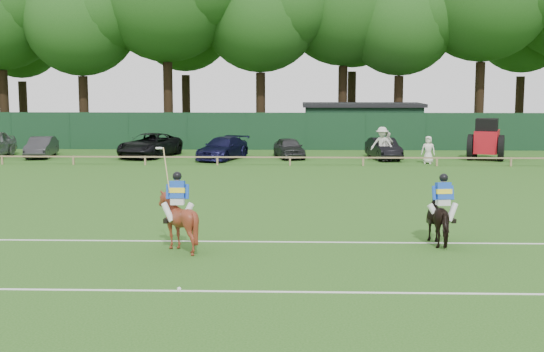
{
  "coord_description": "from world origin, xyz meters",
  "views": [
    {
      "loc": [
        1.3,
        -21.58,
        4.65
      ],
      "look_at": [
        0.5,
        3.0,
        1.4
      ],
      "focal_mm": 48.0,
      "sensor_mm": 36.0,
      "label": 1
    }
  ],
  "objects_px": {
    "polo_ball": "(179,289)",
    "utility_shed": "(362,124)",
    "spectator_mid": "(388,146)",
    "horse_dark": "(442,220)",
    "horse_chestnut": "(178,221)",
    "hatch_grey": "(289,148)",
    "estate_black": "(384,149)",
    "tractor": "(487,140)",
    "suv_black": "(150,145)",
    "spectator_left": "(382,144)",
    "sedan_grey": "(41,147)",
    "spectator_right": "(428,150)",
    "sedan_navy": "(223,148)"
  },
  "relations": [
    {
      "from": "horse_dark",
      "to": "suv_black",
      "type": "relative_size",
      "value": 0.33
    },
    {
      "from": "horse_chestnut",
      "to": "sedan_navy",
      "type": "distance_m",
      "value": 23.09
    },
    {
      "from": "horse_chestnut",
      "to": "utility_shed",
      "type": "distance_m",
      "value": 33.06
    },
    {
      "from": "spectator_left",
      "to": "spectator_mid",
      "type": "distance_m",
      "value": 0.4
    },
    {
      "from": "sedan_grey",
      "to": "horse_dark",
      "type": "bearing_deg",
      "value": -55.72
    },
    {
      "from": "hatch_grey",
      "to": "spectator_mid",
      "type": "bearing_deg",
      "value": -26.14
    },
    {
      "from": "spectator_right",
      "to": "spectator_left",
      "type": "bearing_deg",
      "value": 171.78
    },
    {
      "from": "spectator_right",
      "to": "polo_ball",
      "type": "relative_size",
      "value": 17.27
    },
    {
      "from": "sedan_navy",
      "to": "tractor",
      "type": "xyz_separation_m",
      "value": [
        15.51,
        0.37,
        0.49
      ]
    },
    {
      "from": "suv_black",
      "to": "spectator_right",
      "type": "bearing_deg",
      "value": 4.61
    },
    {
      "from": "horse_dark",
      "to": "spectator_right",
      "type": "distance_m",
      "value": 20.53
    },
    {
      "from": "spectator_left",
      "to": "spectator_right",
      "type": "relative_size",
      "value": 1.27
    },
    {
      "from": "spectator_right",
      "to": "tractor",
      "type": "bearing_deg",
      "value": 48.76
    },
    {
      "from": "polo_ball",
      "to": "utility_shed",
      "type": "xyz_separation_m",
      "value": [
        7.27,
        35.98,
        1.49
      ]
    },
    {
      "from": "horse_dark",
      "to": "spectator_left",
      "type": "height_order",
      "value": "spectator_left"
    },
    {
      "from": "horse_dark",
      "to": "suv_black",
      "type": "bearing_deg",
      "value": -70.21
    },
    {
      "from": "horse_chestnut",
      "to": "tractor",
      "type": "bearing_deg",
      "value": -121.81
    },
    {
      "from": "sedan_grey",
      "to": "spectator_left",
      "type": "distance_m",
      "value": 20.44
    },
    {
      "from": "utility_shed",
      "to": "tractor",
      "type": "relative_size",
      "value": 2.52
    },
    {
      "from": "polo_ball",
      "to": "horse_dark",
      "type": "bearing_deg",
      "value": 35.61
    },
    {
      "from": "utility_shed",
      "to": "spectator_mid",
      "type": "bearing_deg",
      "value": -86.21
    },
    {
      "from": "suv_black",
      "to": "spectator_mid",
      "type": "relative_size",
      "value": 3.06
    },
    {
      "from": "hatch_grey",
      "to": "tractor",
      "type": "xyz_separation_m",
      "value": [
        11.61,
        -0.52,
        0.53
      ]
    },
    {
      "from": "horse_dark",
      "to": "horse_chestnut",
      "type": "relative_size",
      "value": 1.05
    },
    {
      "from": "horse_dark",
      "to": "utility_shed",
      "type": "bearing_deg",
      "value": -100.4
    },
    {
      "from": "horse_chestnut",
      "to": "suv_black",
      "type": "distance_m",
      "value": 24.95
    },
    {
      "from": "sedan_grey",
      "to": "utility_shed",
      "type": "height_order",
      "value": "utility_shed"
    },
    {
      "from": "utility_shed",
      "to": "estate_black",
      "type": "bearing_deg",
      "value": -86.6
    },
    {
      "from": "spectator_right",
      "to": "tractor",
      "type": "relative_size",
      "value": 0.47
    },
    {
      "from": "horse_dark",
      "to": "estate_black",
      "type": "xyz_separation_m",
      "value": [
        1.03,
        22.55,
        -0.09
      ]
    },
    {
      "from": "estate_black",
      "to": "tractor",
      "type": "relative_size",
      "value": 1.14
    },
    {
      "from": "spectator_mid",
      "to": "tractor",
      "type": "bearing_deg",
      "value": -23.91
    },
    {
      "from": "hatch_grey",
      "to": "estate_black",
      "type": "xyz_separation_m",
      "value": [
        5.6,
        -0.47,
        0.01
      ]
    },
    {
      "from": "hatch_grey",
      "to": "spectator_right",
      "type": "bearing_deg",
      "value": -31.99
    },
    {
      "from": "spectator_mid",
      "to": "sedan_grey",
      "type": "bearing_deg",
      "value": 144.58
    },
    {
      "from": "sedan_navy",
      "to": "horse_chestnut",
      "type": "bearing_deg",
      "value": -68.27
    },
    {
      "from": "suv_black",
      "to": "polo_ball",
      "type": "relative_size",
      "value": 57.21
    },
    {
      "from": "estate_black",
      "to": "spectator_mid",
      "type": "distance_m",
      "value": 0.93
    },
    {
      "from": "horse_chestnut",
      "to": "spectator_right",
      "type": "relative_size",
      "value": 1.04
    },
    {
      "from": "horse_dark",
      "to": "sedan_navy",
      "type": "height_order",
      "value": "horse_dark"
    },
    {
      "from": "sedan_grey",
      "to": "spectator_right",
      "type": "distance_m",
      "value": 22.97
    },
    {
      "from": "horse_dark",
      "to": "spectator_left",
      "type": "relative_size",
      "value": 0.86
    },
    {
      "from": "horse_chestnut",
      "to": "spectator_right",
      "type": "xyz_separation_m",
      "value": [
        10.65,
        21.23,
        -0.03
      ]
    },
    {
      "from": "sedan_grey",
      "to": "tractor",
      "type": "xyz_separation_m",
      "value": [
        26.61,
        -0.38,
        0.53
      ]
    },
    {
      "from": "sedan_navy",
      "to": "spectator_right",
      "type": "height_order",
      "value": "spectator_right"
    },
    {
      "from": "spectator_left",
      "to": "utility_shed",
      "type": "distance_m",
      "value": 9.65
    },
    {
      "from": "suv_black",
      "to": "polo_ball",
      "type": "distance_m",
      "value": 28.9
    },
    {
      "from": "polo_ball",
      "to": "utility_shed",
      "type": "bearing_deg",
      "value": 78.57
    },
    {
      "from": "hatch_grey",
      "to": "polo_ball",
      "type": "xyz_separation_m",
      "value": [
        -2.18,
        -27.85,
        -0.57
      ]
    },
    {
      "from": "spectator_left",
      "to": "sedan_grey",
      "type": "bearing_deg",
      "value": -174.4
    }
  ]
}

